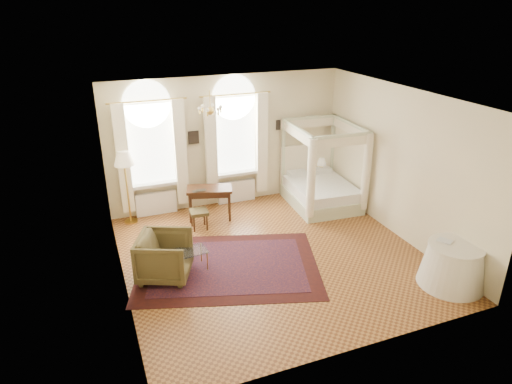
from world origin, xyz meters
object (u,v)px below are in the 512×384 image
coffee_table (191,252)px  armchair (165,257)px  canopy_bed (321,187)px  stool (199,213)px  nightstand (324,181)px  floor_lamp (124,162)px  writing_desk (209,192)px  side_table (453,265)px

coffee_table → armchair: bearing=-171.9°
canopy_bed → armchair: bearing=-156.8°
canopy_bed → stool: size_ratio=4.65×
canopy_bed → nightstand: (0.51, 0.77, -0.20)m
nightstand → floor_lamp: size_ratio=0.32×
canopy_bed → coffee_table: (-3.89, -1.81, -0.11)m
canopy_bed → writing_desk: 2.93m
floor_lamp → nightstand: bearing=0.0°
nightstand → coffee_table: (-4.41, -2.58, 0.09)m
nightstand → stool: 3.92m
nightstand → armchair: bearing=-151.7°
stool → side_table: 5.47m
writing_desk → stool: size_ratio=2.57×
canopy_bed → side_table: bearing=-82.8°
canopy_bed → floor_lamp: canopy_bed is taller
nightstand → side_table: size_ratio=0.48×
coffee_table → floor_lamp: floor_lamp is taller
stool → side_table: side_table is taller
nightstand → floor_lamp: 5.41m
armchair → side_table: (4.93, -2.19, -0.04)m
writing_desk → side_table: 5.54m
coffee_table → side_table: (4.41, -2.27, 0.03)m
floor_lamp → armchair: bearing=-82.9°
nightstand → coffee_table: nightstand is taller
floor_lamp → coffee_table: bearing=-71.7°
armchair → canopy_bed: bearing=-42.9°
writing_desk → stool: writing_desk is taller
stool → coffee_table: bearing=-109.9°
nightstand → armchair: (-4.93, -2.66, 0.16)m
nightstand → canopy_bed: bearing=-123.8°
floor_lamp → canopy_bed: bearing=-9.2°
stool → floor_lamp: size_ratio=0.26×
canopy_bed → writing_desk: (-2.91, 0.26, 0.20)m
writing_desk → coffee_table: bearing=-115.3°
stool → armchair: size_ratio=0.47×
floor_lamp → side_table: (5.26, -4.85, -1.12)m
floor_lamp → stool: bearing=-32.6°
nightstand → floor_lamp: bearing=180.0°
stool → coffee_table: stool is taller
writing_desk → floor_lamp: floor_lamp is taller
canopy_bed → side_table: 4.12m
nightstand → coffee_table: size_ratio=0.88×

